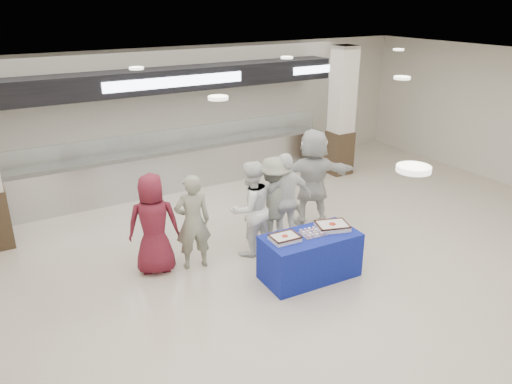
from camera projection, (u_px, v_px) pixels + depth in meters
ground at (310, 293)px, 7.71m from camera, size 14.00×14.00×0.00m
serving_line at (174, 140)px, 11.61m from camera, size 8.70×0.85×2.80m
column_right at (342, 115)px, 12.42m from camera, size 0.55×0.55×3.20m
display_table at (310, 256)px, 8.04m from camera, size 1.58×0.85×0.75m
sheet_cake_left at (285, 237)px, 7.72m from camera, size 0.45×0.36×0.09m
sheet_cake_right at (332, 226)px, 8.11m from camera, size 0.60×0.53×0.10m
cupcake_tray at (313, 232)px, 7.92m from camera, size 0.41×0.33×0.06m
civilian_maroon at (153, 224)px, 8.05m from camera, size 0.96×0.78×1.70m
soldier_a at (193, 222)px, 8.18m from camera, size 0.66×0.50×1.65m
chef_tall at (250, 209)px, 8.63m from camera, size 0.90×0.74×1.71m
chef_short at (286, 200)px, 8.94m from camera, size 1.06×0.52×1.74m
soldier_b at (274, 202)px, 8.95m from camera, size 1.19×0.83×1.68m
civilian_white at (312, 177)px, 9.77m from camera, size 1.89×1.19×1.95m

